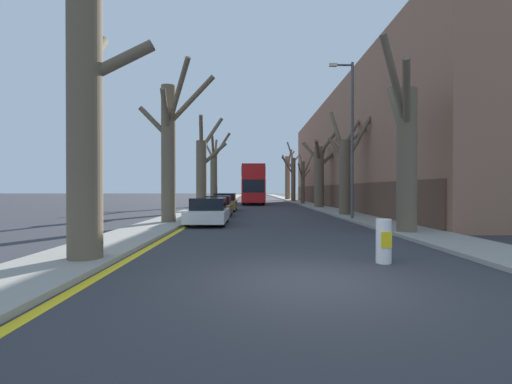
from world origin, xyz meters
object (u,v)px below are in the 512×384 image
at_px(street_tree_left_1, 169,146).
at_px(street_tree_left_2, 203,171).
at_px(street_tree_right_4, 293,177).
at_px(street_tree_right_5, 288,175).
at_px(street_tree_right_2, 320,172).
at_px(traffic_bollard, 384,241).
at_px(double_decker_bus, 253,183).
at_px(street_tree_right_0, 405,151).
at_px(street_tree_right_1, 346,167).
at_px(parked_car_1, 218,207).
at_px(parked_car_2, 225,203).
at_px(parked_car_0, 208,212).
at_px(street_tree_right_3, 303,180).
at_px(street_tree_left_3, 214,174).
at_px(street_tree_left_0, 83,101).
at_px(lamp_post, 351,133).

distance_m(street_tree_left_1, street_tree_left_2, 9.69).
distance_m(street_tree_right_4, street_tree_right_5, 9.10).
distance_m(street_tree_right_2, traffic_bollard, 24.11).
relative_size(street_tree_left_2, double_decker_bus, 0.73).
height_order(street_tree_right_0, traffic_bollard, street_tree_right_0).
height_order(street_tree_right_1, double_decker_bus, street_tree_right_1).
relative_size(parked_car_1, parked_car_2, 0.91).
xyz_separation_m(street_tree_right_2, street_tree_right_5, (-0.08, 26.60, 0.81)).
bearing_deg(parked_car_0, street_tree_right_3, 70.35).
distance_m(street_tree_left_1, street_tree_right_2, 17.88).
xyz_separation_m(street_tree_right_3, street_tree_right_5, (0.09, 17.55, 1.35)).
relative_size(street_tree_left_1, street_tree_right_5, 0.93).
bearing_deg(street_tree_right_1, street_tree_right_2, 89.37).
distance_m(street_tree_left_2, street_tree_right_5, 32.98).
bearing_deg(street_tree_right_2, street_tree_left_3, 152.43).
bearing_deg(street_tree_right_3, street_tree_right_1, -89.76).
relative_size(street_tree_right_2, street_tree_right_4, 0.79).
distance_m(street_tree_right_3, parked_car_1, 20.34).
distance_m(street_tree_left_0, traffic_bollard, 7.96).
distance_m(street_tree_right_0, street_tree_right_3, 27.60).
relative_size(street_tree_left_0, street_tree_left_2, 1.07).
relative_size(street_tree_right_4, street_tree_right_5, 1.05).
height_order(street_tree_left_0, street_tree_right_2, street_tree_left_0).
height_order(street_tree_right_2, street_tree_right_5, street_tree_right_5).
height_order(street_tree_left_1, parked_car_1, street_tree_left_1).
xyz_separation_m(street_tree_right_5, parked_car_2, (-8.49, -30.16, -3.56)).
height_order(street_tree_right_2, parked_car_2, street_tree_right_2).
xyz_separation_m(street_tree_left_3, street_tree_right_0, (10.04, -24.00, -0.24)).
height_order(street_tree_right_3, parked_car_0, street_tree_right_3).
height_order(street_tree_left_2, street_tree_left_3, street_tree_left_3).
bearing_deg(street_tree_left_3, street_tree_right_4, 50.28).
relative_size(street_tree_right_0, street_tree_right_2, 1.04).
bearing_deg(double_decker_bus, parked_car_2, -100.24).
xyz_separation_m(street_tree_right_1, double_decker_bus, (-6.04, 19.14, -0.71)).
xyz_separation_m(street_tree_right_4, parked_car_1, (-8.19, -26.87, -2.98)).
bearing_deg(street_tree_right_4, parked_car_0, -104.34).
bearing_deg(street_tree_left_2, street_tree_right_3, 53.93).
xyz_separation_m(street_tree_right_5, double_decker_bus, (-6.06, -16.66, -1.67)).
relative_size(street_tree_right_0, street_tree_right_1, 1.01).
bearing_deg(traffic_bollard, street_tree_left_2, 110.21).
distance_m(street_tree_right_0, street_tree_right_1, 9.37).
xyz_separation_m(street_tree_right_1, parked_car_2, (-8.48, 5.63, -2.60)).
relative_size(street_tree_right_2, street_tree_right_5, 0.83).
bearing_deg(street_tree_left_1, street_tree_right_4, 72.36).
xyz_separation_m(street_tree_left_1, parked_car_1, (1.97, 5.08, -3.35)).
bearing_deg(street_tree_left_2, street_tree_left_0, -90.71).
bearing_deg(lamp_post, street_tree_left_2, 141.00).
distance_m(street_tree_left_3, street_tree_right_5, 23.56).
xyz_separation_m(street_tree_left_3, parked_car_0, (1.85, -19.94, -2.87)).
bearing_deg(lamp_post, street_tree_left_0, -131.36).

